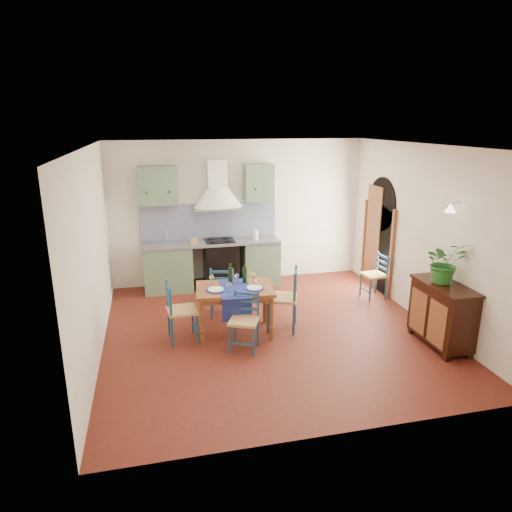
# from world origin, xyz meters

# --- Properties ---
(floor) EXTENTS (5.00, 5.00, 0.00)m
(floor) POSITION_xyz_m (0.00, 0.00, 0.00)
(floor) COLOR #49180F
(floor) RESTS_ON ground
(back_wall) EXTENTS (5.00, 0.96, 2.80)m
(back_wall) POSITION_xyz_m (-0.47, 2.29, 1.05)
(back_wall) COLOR white
(back_wall) RESTS_ON ground
(right_wall) EXTENTS (0.26, 5.00, 2.80)m
(right_wall) POSITION_xyz_m (2.50, 0.28, 1.34)
(right_wall) COLOR white
(right_wall) RESTS_ON ground
(left_wall) EXTENTS (0.04, 5.00, 2.80)m
(left_wall) POSITION_xyz_m (-2.50, 0.00, 1.40)
(left_wall) COLOR white
(left_wall) RESTS_ON ground
(ceiling) EXTENTS (5.00, 5.00, 0.01)m
(ceiling) POSITION_xyz_m (0.00, 0.00, 2.80)
(ceiling) COLOR silver
(ceiling) RESTS_ON back_wall
(dining_table) EXTENTS (1.22, 0.94, 1.05)m
(dining_table) POSITION_xyz_m (-0.54, 0.09, 0.65)
(dining_table) COLOR brown
(dining_table) RESTS_ON ground
(chair_near) EXTENTS (0.52, 0.52, 0.84)m
(chair_near) POSITION_xyz_m (-0.51, -0.45, 0.44)
(chair_near) COLOR navy
(chair_near) RESTS_ON ground
(chair_far) EXTENTS (0.48, 0.48, 0.87)m
(chair_far) POSITION_xyz_m (-0.63, 0.77, 0.45)
(chair_far) COLOR navy
(chair_far) RESTS_ON ground
(chair_left) EXTENTS (0.45, 0.45, 0.90)m
(chair_left) POSITION_xyz_m (-1.38, 0.01, 0.47)
(chair_left) COLOR navy
(chair_left) RESTS_ON ground
(chair_right) EXTENTS (0.59, 0.59, 0.98)m
(chair_right) POSITION_xyz_m (0.22, 0.05, 0.51)
(chair_right) COLOR navy
(chair_right) RESTS_ON ground
(chair_spare) EXTENTS (0.42, 0.42, 0.82)m
(chair_spare) POSITION_xyz_m (2.23, 0.96, 0.42)
(chair_spare) COLOR navy
(chair_spare) RESTS_ON ground
(sideboard) EXTENTS (0.50, 1.05, 0.94)m
(sideboard) POSITION_xyz_m (2.26, -0.98, 0.51)
(sideboard) COLOR black
(sideboard) RESTS_ON ground
(potted_plant) EXTENTS (0.57, 0.50, 0.60)m
(potted_plant) POSITION_xyz_m (2.26, -0.91, 1.24)
(potted_plant) COLOR #226023
(potted_plant) RESTS_ON sideboard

